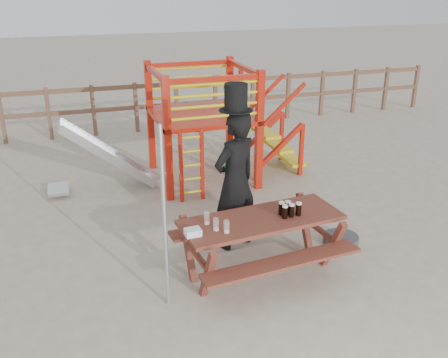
% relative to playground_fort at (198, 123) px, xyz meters
% --- Properties ---
extents(ground, '(60.00, 60.00, 0.00)m').
position_rel_playground_fort_xyz_m(ground, '(-0.12, -3.58, -1.07)').
color(ground, '#B9AA90').
rests_on(ground, ground).
extents(back_fence, '(15.09, 0.09, 1.20)m').
position_rel_playground_fort_xyz_m(back_fence, '(-0.12, 3.42, -0.34)').
color(back_fence, brown).
rests_on(back_fence, ground).
extents(playground_fort, '(4.71, 1.84, 2.10)m').
position_rel_playground_fort_xyz_m(playground_fort, '(0.00, 0.00, 0.00)').
color(playground_fort, '#B61B0C').
rests_on(playground_fort, ground).
extents(picnic_table, '(2.12, 1.57, 0.77)m').
position_rel_playground_fort_xyz_m(picnic_table, '(-0.11, -3.36, -0.58)').
color(picnic_table, brown).
rests_on(picnic_table, ground).
extents(man_with_hat, '(0.83, 0.71, 2.28)m').
position_rel_playground_fort_xyz_m(man_with_hat, '(-0.19, -2.58, -0.05)').
color(man_with_hat, black).
rests_on(man_with_hat, ground).
extents(metal_pole, '(0.05, 0.05, 2.15)m').
position_rel_playground_fort_xyz_m(metal_pole, '(-1.37, -3.65, 0.00)').
color(metal_pole, '#B2B2B7').
rests_on(metal_pole, ground).
extents(parasol_base, '(0.49, 0.49, 0.21)m').
position_rel_playground_fort_xyz_m(parasol_base, '(1.26, -3.01, -1.01)').
color(parasol_base, '#3C3C42').
rests_on(parasol_base, ground).
extents(paper_bag, '(0.19, 0.15, 0.08)m').
position_rel_playground_fort_xyz_m(paper_bag, '(-1.03, -3.53, -0.26)').
color(paper_bag, white).
rests_on(paper_bag, picnic_table).
extents(stout_pints, '(0.27, 0.18, 0.17)m').
position_rel_playground_fort_xyz_m(stout_pints, '(0.22, -3.40, -0.21)').
color(stout_pints, black).
rests_on(stout_pints, picnic_table).
extents(empty_glasses, '(0.23, 0.34, 0.15)m').
position_rel_playground_fort_xyz_m(empty_glasses, '(-0.73, -3.46, -0.23)').
color(empty_glasses, silver).
rests_on(empty_glasses, picnic_table).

